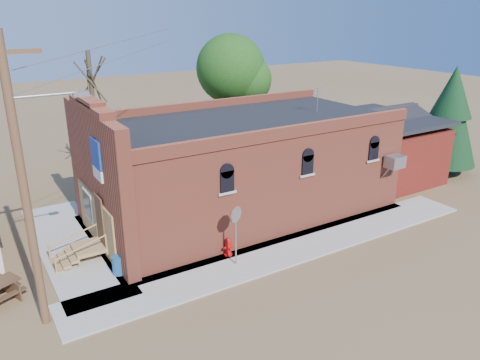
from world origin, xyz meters
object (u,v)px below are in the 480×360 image
utility_pole (25,182)px  stop_sign (236,220)px  fire_hydrant (228,247)px  brick_bar (238,167)px  trash_barrel (118,265)px

utility_pole → stop_sign: bearing=-1.3°
utility_pole → fire_hydrant: (7.07, 0.60, -4.31)m
brick_bar → utility_pole: size_ratio=1.82×
trash_barrel → brick_bar: bearing=21.7°
brick_bar → utility_pole: 10.96m
fire_hydrant → stop_sign: stop_sign is taller
brick_bar → fire_hydrant: 4.96m
stop_sign → brick_bar: bearing=57.7°
stop_sign → trash_barrel: (-4.13, 1.69, -1.52)m
utility_pole → fire_hydrant: 8.30m
utility_pole → trash_barrel: utility_pole is taller
fire_hydrant → utility_pole: bearing=166.4°
fire_hydrant → stop_sign: bearing=-115.5°
brick_bar → trash_barrel: brick_bar is taller
utility_pole → stop_sign: 7.52m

